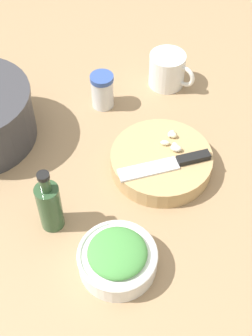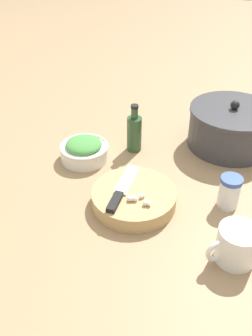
# 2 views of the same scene
# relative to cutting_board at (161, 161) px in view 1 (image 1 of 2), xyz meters

# --- Properties ---
(ground_plane) EXTENTS (5.00, 5.00, 0.00)m
(ground_plane) POSITION_rel_cutting_board_xyz_m (-0.05, 0.09, -0.02)
(ground_plane) COLOR #997A56
(cutting_board) EXTENTS (0.22, 0.22, 0.04)m
(cutting_board) POSITION_rel_cutting_board_xyz_m (0.00, 0.00, 0.00)
(cutting_board) COLOR tan
(cutting_board) RESTS_ON ground_plane
(chef_knife) EXTENTS (0.04, 0.20, 0.01)m
(chef_knife) POSITION_rel_cutting_board_xyz_m (-0.03, -0.01, 0.03)
(chef_knife) COLOR black
(chef_knife) RESTS_ON cutting_board
(garlic_cloves) EXTENTS (0.07, 0.05, 0.01)m
(garlic_cloves) POSITION_rel_cutting_board_xyz_m (0.02, -0.03, 0.03)
(garlic_cloves) COLOR silver
(garlic_cloves) RESTS_ON cutting_board
(herb_bowl) EXTENTS (0.15, 0.15, 0.07)m
(herb_bowl) POSITION_rel_cutting_board_xyz_m (-0.21, 0.15, 0.01)
(herb_bowl) COLOR silver
(herb_bowl) RESTS_ON ground_plane
(spice_jar) EXTENTS (0.06, 0.06, 0.09)m
(spice_jar) POSITION_rel_cutting_board_xyz_m (0.23, 0.07, 0.02)
(spice_jar) COLOR silver
(spice_jar) RESTS_ON ground_plane
(coffee_mug) EXTENTS (0.11, 0.10, 0.09)m
(coffee_mug) POSITION_rel_cutting_board_xyz_m (0.27, -0.11, 0.02)
(coffee_mug) COLOR silver
(coffee_mug) RESTS_ON ground_plane
(oil_bottle) EXTENTS (0.05, 0.05, 0.16)m
(oil_bottle) POSITION_rel_cutting_board_xyz_m (-0.08, 0.26, 0.04)
(oil_bottle) COLOR #2D4C2D
(oil_bottle) RESTS_ON ground_plane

